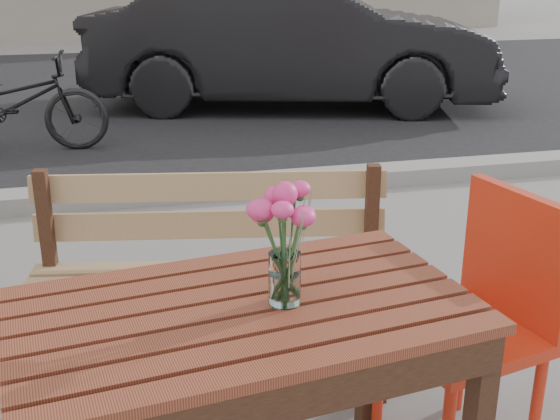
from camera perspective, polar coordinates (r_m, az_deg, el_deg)
The scene contains 7 objects.
street at distance 6.80m, azimuth -10.68°, elevation 6.63°, with size 30.00×8.12×0.12m.
main_table at distance 1.87m, azimuth -2.89°, elevation -10.98°, with size 1.25×0.84×0.72m.
main_bench at distance 2.66m, azimuth -5.65°, elevation -3.46°, with size 1.41×0.64×0.84m.
red_chair at distance 2.33m, azimuth 16.22°, elevation -7.74°, with size 0.52×0.52×0.88m.
main_vase at distance 1.73m, azimuth 0.39°, elevation -1.60°, with size 0.18×0.18×0.32m.
parked_car at distance 7.69m, azimuth 0.94°, elevation 13.56°, with size 1.48×4.26×1.40m, color black.
bicycle at distance 6.27m, azimuth -21.00°, elevation 8.07°, with size 0.54×1.56×0.82m, color black.
Camera 1 is at (-0.31, -1.56, 1.56)m, focal length 45.00 mm.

